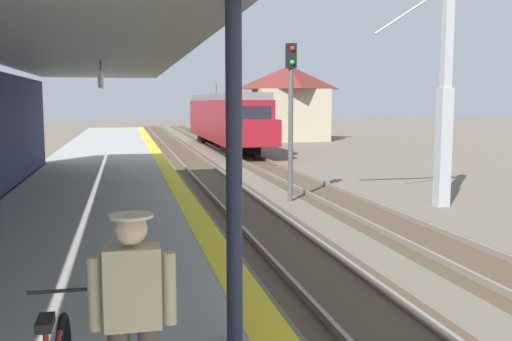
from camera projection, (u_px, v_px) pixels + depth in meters
The scene contains 8 objects.
station_platform at pixel (97, 206), 15.86m from camera, with size 5.00×80.00×0.91m.
track_pair_nearest_platform at pixel (228, 193), 20.74m from camera, with size 2.34×120.00×0.16m.
track_pair_middle at pixel (318, 190), 21.49m from camera, with size 2.34×120.00×0.16m.
approaching_train at pixel (225, 118), 41.05m from camera, with size 2.93×19.60×4.76m.
commuter_person at pixel (133, 318), 3.92m from camera, with size 0.59×0.30×1.67m.
rail_signal_post at pixel (291, 105), 18.94m from camera, with size 0.32×0.34×5.20m.
catenary_pylon_far_side at pixel (437, 92), 17.89m from camera, with size 5.00×0.40×7.50m.
distant_trackside_house at pixel (289, 102), 49.49m from camera, with size 6.60×5.28×6.40m.
Camera 1 is at (-1.67, -0.21, 3.31)m, focal length 40.42 mm.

